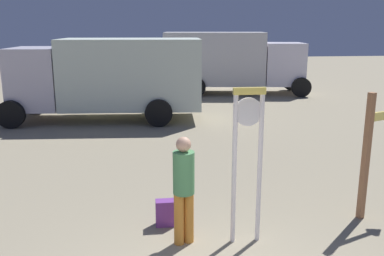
{
  "coord_description": "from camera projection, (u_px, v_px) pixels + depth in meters",
  "views": [
    {
      "loc": [
        -0.69,
        -3.81,
        3.23
      ],
      "look_at": [
        0.34,
        4.5,
        1.2
      ],
      "focal_mm": 39.66,
      "sensor_mm": 36.0,
      "label": 1
    }
  ],
  "objects": [
    {
      "name": "standing_clock",
      "position": [
        248.0,
        150.0,
        6.21
      ],
      "size": [
        0.47,
        0.1,
        2.38
      ],
      "color": "white",
      "rests_on": "ground_plane"
    },
    {
      "name": "arrow_sign",
      "position": [
        383.0,
        135.0,
        7.17
      ],
      "size": [
        1.12,
        0.6,
        2.18
      ],
      "color": "#9F6A46",
      "rests_on": "ground_plane"
    },
    {
      "name": "box_truck_near",
      "position": [
        110.0,
        75.0,
        14.59
      ],
      "size": [
        6.75,
        2.94,
        2.79
      ],
      "color": "silver",
      "rests_on": "ground_plane"
    },
    {
      "name": "person_near_clock",
      "position": [
        184.0,
        185.0,
        6.26
      ],
      "size": [
        0.32,
        0.32,
        1.67
      ],
      "color": "orange",
      "rests_on": "ground_plane"
    },
    {
      "name": "backpack",
      "position": [
        165.0,
        213.0,
        7.0
      ],
      "size": [
        0.31,
        0.24,
        0.44
      ],
      "color": "#6F358B",
      "rests_on": "ground_plane"
    },
    {
      "name": "box_truck_far",
      "position": [
        230.0,
        60.0,
        20.35
      ],
      "size": [
        7.06,
        3.19,
        2.92
      ],
      "color": "silver",
      "rests_on": "ground_plane"
    }
  ]
}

